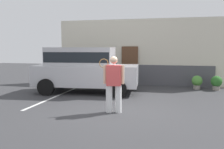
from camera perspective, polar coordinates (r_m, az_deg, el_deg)
ground_plane at (r=7.89m, az=0.77°, el=-8.64°), size 40.00×40.00×0.00m
parking_stripe_0 at (r=10.29m, az=-13.54°, el=-5.23°), size 0.12×4.40×0.01m
house_frontage at (r=13.46m, az=6.58°, el=4.84°), size 9.25×0.40×3.58m
parked_suv at (r=11.03m, az=-6.53°, el=1.68°), size 4.76×2.52×2.05m
tennis_player_man at (r=7.56m, az=0.38°, el=-2.11°), size 0.79×0.33×1.78m
potted_plant_by_porch at (r=12.56m, az=19.42°, el=-1.60°), size 0.51×0.51×0.68m
potted_plant_secondary at (r=12.61m, az=23.42°, el=-1.69°), size 0.53×0.53×0.69m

